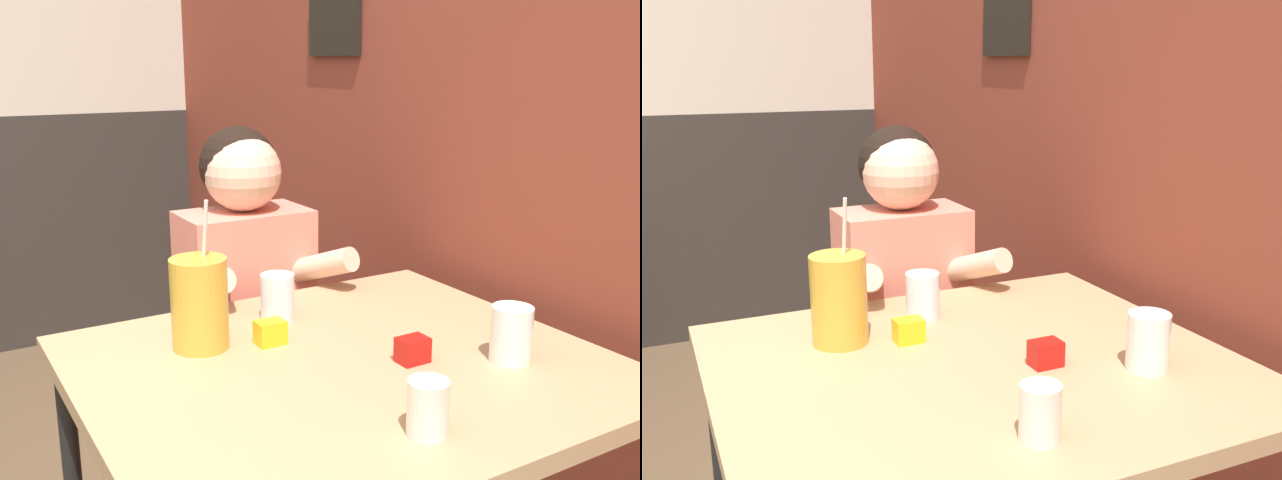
# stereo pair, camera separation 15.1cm
# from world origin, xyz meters

# --- Properties ---
(brick_wall_right) EXTENTS (0.08, 4.64, 2.70)m
(brick_wall_right) POSITION_xyz_m (1.40, 1.32, 1.35)
(brick_wall_right) COLOR brown
(brick_wall_right) RESTS_ON ground_plane
(main_table) EXTENTS (0.99, 0.88, 0.77)m
(main_table) POSITION_xyz_m (0.79, 0.25, 0.70)
(main_table) COLOR tan
(main_table) RESTS_ON ground_plane
(person_seated) EXTENTS (0.42, 0.41, 1.18)m
(person_seated) POSITION_xyz_m (0.86, 0.86, 0.62)
(person_seated) COLOR #EA7F6B
(person_seated) RESTS_ON ground_plane
(cocktail_pitcher) EXTENTS (0.12, 0.12, 0.31)m
(cocktail_pitcher) POSITION_xyz_m (0.58, 0.47, 0.86)
(cocktail_pitcher) COLOR gold
(cocktail_pitcher) RESTS_ON main_table
(glass_near_pitcher) EXTENTS (0.08, 0.08, 0.11)m
(glass_near_pitcher) POSITION_xyz_m (0.79, 0.53, 0.82)
(glass_near_pitcher) COLOR silver
(glass_near_pitcher) RESTS_ON main_table
(glass_center) EXTENTS (0.08, 0.08, 0.11)m
(glass_center) POSITION_xyz_m (1.07, 0.09, 0.83)
(glass_center) COLOR silver
(glass_center) RESTS_ON main_table
(glass_far_side) EXTENTS (0.07, 0.07, 0.09)m
(glass_far_side) POSITION_xyz_m (0.75, -0.05, 0.82)
(glass_far_side) COLOR silver
(glass_far_side) RESTS_ON main_table
(condiment_ketchup) EXTENTS (0.06, 0.04, 0.05)m
(condiment_ketchup) POSITION_xyz_m (0.90, 0.19, 0.79)
(condiment_ketchup) COLOR #B7140F
(condiment_ketchup) RESTS_ON main_table
(condiment_mustard) EXTENTS (0.06, 0.04, 0.05)m
(condiment_mustard) POSITION_xyz_m (0.71, 0.41, 0.79)
(condiment_mustard) COLOR yellow
(condiment_mustard) RESTS_ON main_table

